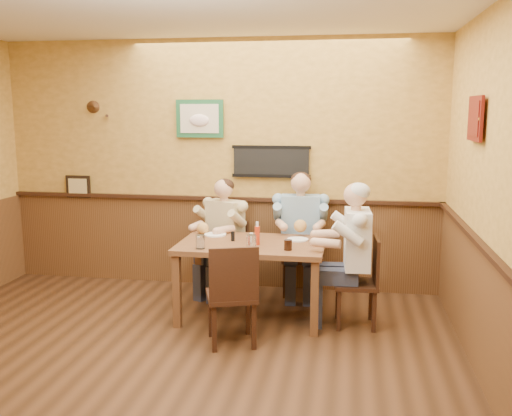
{
  "coord_description": "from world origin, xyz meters",
  "views": [
    {
      "loc": [
        1.49,
        -3.79,
        2.02
      ],
      "look_at": [
        0.61,
        1.45,
        1.1
      ],
      "focal_mm": 40.0,
      "sensor_mm": 36.0,
      "label": 1
    }
  ],
  "objects_px": {
    "water_glass_mid": "(251,242)",
    "salt_shaker": "(251,237)",
    "chair_back_right": "(300,256)",
    "diner_white_elder": "(357,263)",
    "diner_blue_polo": "(300,240)",
    "cola_tumbler": "(288,245)",
    "pepper_shaker": "(233,236)",
    "chair_right_end": "(356,282)",
    "hot_sauce_bottle": "(257,234)",
    "diner_tan_shirt": "(225,243)",
    "chair_back_left": "(225,258)",
    "chair_near_side": "(231,293)",
    "dining_table": "(252,252)",
    "water_glass_left": "(200,242)"
  },
  "relations": [
    {
      "from": "diner_tan_shirt",
      "to": "cola_tumbler",
      "type": "height_order",
      "value": "diner_tan_shirt"
    },
    {
      "from": "chair_near_side",
      "to": "cola_tumbler",
      "type": "distance_m",
      "value": 0.71
    },
    {
      "from": "chair_back_left",
      "to": "chair_right_end",
      "type": "distance_m",
      "value": 1.6
    },
    {
      "from": "diner_white_elder",
      "to": "water_glass_left",
      "type": "xyz_separation_m",
      "value": [
        -1.43,
        -0.25,
        0.2
      ]
    },
    {
      "from": "water_glass_left",
      "to": "cola_tumbler",
      "type": "distance_m",
      "value": 0.81
    },
    {
      "from": "chair_near_side",
      "to": "diner_blue_polo",
      "type": "relative_size",
      "value": 0.74
    },
    {
      "from": "salt_shaker",
      "to": "water_glass_mid",
      "type": "bearing_deg",
      "value": -80.02
    },
    {
      "from": "cola_tumbler",
      "to": "salt_shaker",
      "type": "xyz_separation_m",
      "value": [
        -0.39,
        0.28,
        -0.01
      ]
    },
    {
      "from": "chair_back_left",
      "to": "hot_sauce_bottle",
      "type": "distance_m",
      "value": 0.99
    },
    {
      "from": "chair_back_right",
      "to": "hot_sauce_bottle",
      "type": "height_order",
      "value": "hot_sauce_bottle"
    },
    {
      "from": "pepper_shaker",
      "to": "chair_back_left",
      "type": "bearing_deg",
      "value": 109.1
    },
    {
      "from": "chair_right_end",
      "to": "cola_tumbler",
      "type": "bearing_deg",
      "value": -77.88
    },
    {
      "from": "diner_white_elder",
      "to": "pepper_shaker",
      "type": "xyz_separation_m",
      "value": [
        -1.2,
        0.1,
        0.18
      ]
    },
    {
      "from": "diner_blue_polo",
      "to": "cola_tumbler",
      "type": "distance_m",
      "value": 1.04
    },
    {
      "from": "water_glass_mid",
      "to": "water_glass_left",
      "type": "bearing_deg",
      "value": -173.49
    },
    {
      "from": "dining_table",
      "to": "diner_blue_polo",
      "type": "height_order",
      "value": "diner_blue_polo"
    },
    {
      "from": "salt_shaker",
      "to": "chair_near_side",
      "type": "bearing_deg",
      "value": -94.13
    },
    {
      "from": "cola_tumbler",
      "to": "salt_shaker",
      "type": "height_order",
      "value": "cola_tumbler"
    },
    {
      "from": "water_glass_left",
      "to": "hot_sauce_bottle",
      "type": "height_order",
      "value": "hot_sauce_bottle"
    },
    {
      "from": "chair_right_end",
      "to": "dining_table",
      "type": "bearing_deg",
      "value": -96.95
    },
    {
      "from": "water_glass_mid",
      "to": "diner_blue_polo",
      "type": "bearing_deg",
      "value": 71.15
    },
    {
      "from": "chair_back_right",
      "to": "diner_white_elder",
      "type": "relative_size",
      "value": 0.7
    },
    {
      "from": "chair_right_end",
      "to": "water_glass_left",
      "type": "bearing_deg",
      "value": -83.35
    },
    {
      "from": "water_glass_mid",
      "to": "hot_sauce_bottle",
      "type": "bearing_deg",
      "value": 82.82
    },
    {
      "from": "chair_back_right",
      "to": "salt_shaker",
      "type": "relative_size",
      "value": 9.99
    },
    {
      "from": "chair_back_right",
      "to": "cola_tumbler",
      "type": "relative_size",
      "value": 8.88
    },
    {
      "from": "dining_table",
      "to": "diner_tan_shirt",
      "type": "distance_m",
      "value": 0.79
    },
    {
      "from": "chair_right_end",
      "to": "diner_white_elder",
      "type": "distance_m",
      "value": 0.18
    },
    {
      "from": "chair_back_right",
      "to": "water_glass_left",
      "type": "height_order",
      "value": "water_glass_left"
    },
    {
      "from": "chair_back_right",
      "to": "chair_near_side",
      "type": "bearing_deg",
      "value": -112.66
    },
    {
      "from": "chair_near_side",
      "to": "dining_table",
      "type": "bearing_deg",
      "value": -114.32
    },
    {
      "from": "chair_back_left",
      "to": "pepper_shaker",
      "type": "distance_m",
      "value": 0.77
    },
    {
      "from": "dining_table",
      "to": "water_glass_mid",
      "type": "bearing_deg",
      "value": -80.87
    },
    {
      "from": "water_glass_mid",
      "to": "salt_shaker",
      "type": "height_order",
      "value": "water_glass_mid"
    },
    {
      "from": "diner_blue_polo",
      "to": "pepper_shaker",
      "type": "bearing_deg",
      "value": -133.73
    },
    {
      "from": "dining_table",
      "to": "cola_tumbler",
      "type": "bearing_deg",
      "value": -31.93
    },
    {
      "from": "salt_shaker",
      "to": "dining_table",
      "type": "bearing_deg",
      "value": -74.72
    },
    {
      "from": "diner_blue_polo",
      "to": "pepper_shaker",
      "type": "xyz_separation_m",
      "value": [
        -0.6,
        -0.74,
        0.19
      ]
    },
    {
      "from": "diner_white_elder",
      "to": "pepper_shaker",
      "type": "relative_size",
      "value": 13.32
    },
    {
      "from": "chair_near_side",
      "to": "salt_shaker",
      "type": "height_order",
      "value": "chair_near_side"
    },
    {
      "from": "chair_back_right",
      "to": "chair_near_side",
      "type": "height_order",
      "value": "chair_near_side"
    },
    {
      "from": "chair_right_end",
      "to": "diner_white_elder",
      "type": "relative_size",
      "value": 0.7
    },
    {
      "from": "pepper_shaker",
      "to": "chair_near_side",
      "type": "bearing_deg",
      "value": -79.25
    },
    {
      "from": "water_glass_left",
      "to": "salt_shaker",
      "type": "relative_size",
      "value": 1.5
    },
    {
      "from": "chair_back_left",
      "to": "diner_white_elder",
      "type": "relative_size",
      "value": 0.66
    },
    {
      "from": "chair_right_end",
      "to": "water_glass_mid",
      "type": "relative_size",
      "value": 6.38
    },
    {
      "from": "diner_white_elder",
      "to": "water_glass_left",
      "type": "height_order",
      "value": "diner_white_elder"
    },
    {
      "from": "water_glass_left",
      "to": "hot_sauce_bottle",
      "type": "xyz_separation_m",
      "value": [
        0.49,
        0.24,
        0.04
      ]
    },
    {
      "from": "diner_tan_shirt",
      "to": "diner_white_elder",
      "type": "xyz_separation_m",
      "value": [
        1.42,
        -0.73,
        0.03
      ]
    },
    {
      "from": "chair_near_side",
      "to": "water_glass_mid",
      "type": "distance_m",
      "value": 0.55
    }
  ]
}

